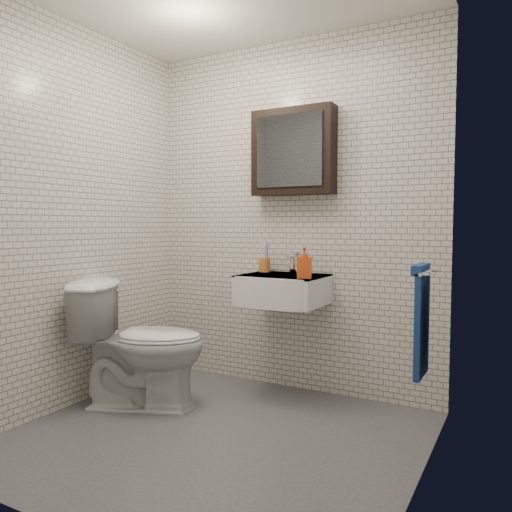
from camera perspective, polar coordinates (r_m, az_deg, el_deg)
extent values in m
cube|color=#494B50|center=(2.99, -4.72, -19.83)|extent=(2.20, 2.00, 0.01)
cube|color=silver|center=(3.62, 3.99, 4.51)|extent=(2.20, 0.02, 2.50)
cube|color=silver|center=(1.99, -21.12, 5.04)|extent=(2.20, 0.02, 2.50)
cube|color=silver|center=(3.47, -20.18, 4.33)|extent=(0.02, 2.00, 2.50)
cube|color=silver|center=(2.32, 18.47, 4.85)|extent=(0.02, 2.00, 2.50)
cube|color=white|center=(3.42, 3.13, -3.83)|extent=(0.55, 0.45, 0.20)
cylinder|color=silver|center=(3.43, 3.28, -2.34)|extent=(0.31, 0.31, 0.02)
cylinder|color=silver|center=(3.43, 3.28, -2.20)|extent=(0.04, 0.04, 0.01)
cube|color=white|center=(3.41, 3.14, -2.25)|extent=(0.55, 0.45, 0.01)
cylinder|color=silver|center=(3.55, 4.29, -1.45)|extent=(0.06, 0.06, 0.06)
cylinder|color=silver|center=(3.55, 4.30, -0.48)|extent=(0.03, 0.03, 0.08)
cylinder|color=silver|center=(3.49, 3.89, -0.06)|extent=(0.02, 0.12, 0.02)
cube|color=silver|center=(3.57, 4.50, 0.43)|extent=(0.02, 0.09, 0.01)
cube|color=black|center=(3.57, 4.29, 11.77)|extent=(0.60, 0.14, 0.60)
cube|color=#3F444C|center=(3.50, 3.76, 11.94)|extent=(0.49, 0.01, 0.49)
cylinder|color=silver|center=(2.68, 18.85, -1.77)|extent=(0.02, 0.30, 0.02)
cylinder|color=silver|center=(2.81, 19.71, -1.56)|extent=(0.04, 0.02, 0.02)
cylinder|color=silver|center=(2.55, 18.79, -2.03)|extent=(0.04, 0.02, 0.02)
cube|color=#223B9D|center=(2.72, 18.42, -7.43)|extent=(0.03, 0.26, 0.54)
cube|color=#223B9D|center=(2.68, 18.33, -1.43)|extent=(0.05, 0.26, 0.05)
cylinder|color=#C67531|center=(3.62, 0.97, -1.01)|extent=(0.11, 0.11, 0.10)
cylinder|color=white|center=(3.61, 0.67, 0.04)|extent=(0.02, 0.03, 0.20)
cylinder|color=#4161D0|center=(3.60, 1.08, -0.13)|extent=(0.02, 0.02, 0.18)
cylinder|color=white|center=(3.63, 1.00, 0.14)|extent=(0.02, 0.04, 0.21)
cylinder|color=#4161D0|center=(3.61, 1.30, -0.04)|extent=(0.03, 0.04, 0.18)
imported|color=orange|center=(3.19, 5.56, -0.78)|extent=(0.12, 0.12, 0.20)
imported|color=white|center=(3.39, -12.97, -9.71)|extent=(0.93, 0.75, 0.83)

